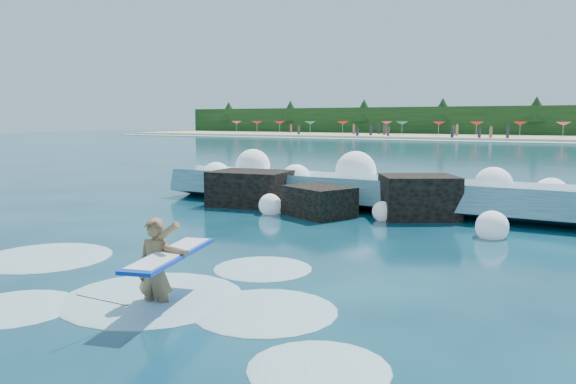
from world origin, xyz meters
TOP-DOWN VIEW (x-y plane):
  - ground at (0.00, 0.00)m, footprint 200.00×200.00m
  - beach at (0.00, 78.00)m, footprint 140.00×20.00m
  - wet_band at (0.00, 67.00)m, footprint 140.00×5.00m
  - treeline at (0.00, 88.00)m, footprint 140.00×4.00m
  - breaking_wave at (1.79, 7.80)m, footprint 15.92×2.57m
  - rock_cluster at (0.16, 6.32)m, footprint 8.46×3.55m
  - surfer_with_board at (2.09, -3.06)m, footprint 1.19×2.88m
  - wave_spray at (1.31, 7.71)m, footprint 14.66×4.40m
  - surf_foam at (1.11, -2.50)m, footprint 9.73×5.82m
  - beach_umbrellas at (-0.38, 79.63)m, footprint 111.14×6.36m
  - beachgoers at (0.71, 75.14)m, footprint 106.61×13.45m

SIDE VIEW (x-z plane):
  - ground at x=0.00m, z-range 0.00..0.00m
  - surf_foam at x=1.11m, z-range -0.08..0.08m
  - wet_band at x=0.00m, z-range 0.00..0.08m
  - beach at x=0.00m, z-range 0.00..0.40m
  - rock_cluster at x=0.16m, z-range -0.27..1.22m
  - breaking_wave at x=1.79m, z-range -0.21..1.17m
  - surfer_with_board at x=2.09m, z-range -0.22..1.46m
  - wave_spray at x=1.31m, z-range -0.11..1.87m
  - beachgoers at x=0.71m, z-range 0.11..2.04m
  - beach_umbrellas at x=-0.38m, z-range 2.00..2.50m
  - treeline at x=0.00m, z-range 0.00..5.00m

